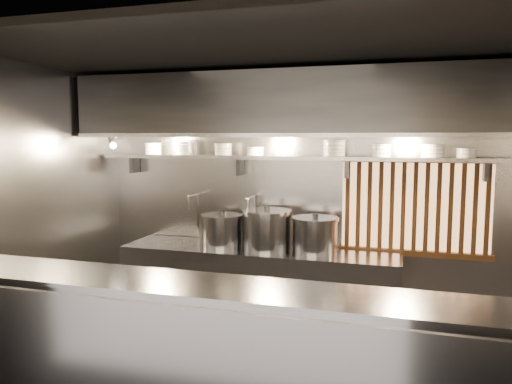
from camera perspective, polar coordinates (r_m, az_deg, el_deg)
The scene contains 24 objects.
floor at distance 4.63m, azimuth -0.13°, elevation -20.70°, with size 4.50×4.50×0.00m, color black.
ceiling at distance 4.18m, azimuth -0.14°, elevation 15.90°, with size 4.50×4.50×0.00m, color black.
wall_back at distance 5.62m, azimuth 4.33°, elevation -0.89°, with size 4.50×4.50×0.00m, color gray.
wall_left at distance 5.29m, azimuth -24.15°, elevation -1.88°, with size 3.00×3.00×0.00m, color gray.
serving_counter at distance 3.57m, azimuth -4.89°, elevation -19.24°, with size 4.50×0.56×1.13m.
cooking_bench at distance 5.55m, azimuth 0.32°, elevation -11.03°, with size 3.00×0.70×0.90m, color #9E9EA4.
bowl_shelf at distance 5.41m, azimuth 3.96°, elevation 3.94°, with size 4.40×0.34×0.04m, color #9E9EA4.
exhaust_hood at distance 5.20m, azimuth 3.45°, elevation 9.85°, with size 4.40×0.81×0.65m.
wood_screen at distance 5.45m, azimuth 17.69°, elevation -1.61°, with size 1.56×0.09×1.04m.
faucet_left at distance 5.86m, azimuth -7.01°, elevation -1.53°, with size 0.04×0.30×0.50m.
faucet_right at distance 5.62m, azimuth -0.46°, elevation -1.83°, with size 0.04×0.30×0.50m.
heat_lamp at distance 5.71m, azimuth -16.15°, elevation 5.71°, with size 0.25×0.35×0.20m.
pendant_bulb at distance 5.31m, azimuth 2.62°, elevation 4.79°, with size 0.09×0.09×0.19m.
stock_pot_left at distance 5.38m, azimuth 1.26°, elevation -4.28°, with size 0.71×0.71×0.46m.
stock_pot_mid at distance 5.54m, azimuth -3.93°, elevation -4.36°, with size 0.53×0.53×0.39m.
stock_pot_right at distance 5.27m, azimuth 6.78°, elevation -4.85°, with size 0.57×0.57×0.41m.
bowl_stack_0 at distance 5.99m, azimuth -11.66°, elevation 4.88°, with size 0.20×0.20×0.13m.
bowl_stack_1 at distance 5.81m, azimuth -8.11°, elevation 5.09°, with size 0.23×0.23×0.17m.
bowl_stack_2 at distance 5.63m, azimuth -3.76°, elevation 4.91°, with size 0.20×0.20×0.13m.
bowl_stack_3 at distance 5.51m, azimuth -0.10°, elevation 4.69°, with size 0.20×0.20×0.09m.
bowl_stack_4 at distance 5.32m, azimuth 8.95°, elevation 4.96°, with size 0.24×0.24×0.17m.
bowl_stack_5 at distance 5.27m, azimuth 14.05°, elevation 4.64°, with size 0.22×0.22×0.13m.
bowl_stack_6 at distance 5.27m, azimuth 19.49°, elevation 4.46°, with size 0.23×0.23×0.13m.
bowl_stack_7 at distance 5.30m, azimuth 22.92°, elevation 4.13°, with size 0.20×0.20×0.09m.
Camera 1 is at (1.20, -3.95, 2.11)m, focal length 35.00 mm.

